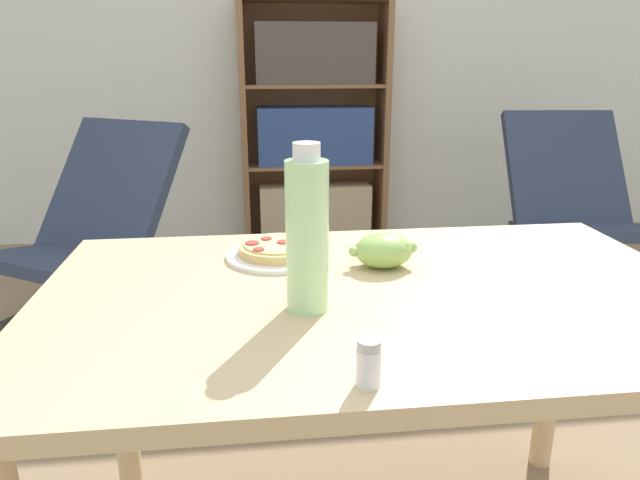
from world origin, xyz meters
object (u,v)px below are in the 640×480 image
(grape_bunch, at_px, (383,250))
(drink_bottle, at_px, (307,234))
(bookshelf, at_px, (314,133))
(lounge_chair_far, at_px, (572,238))
(lounge_chair_near, at_px, (91,269))
(pizza_on_plate, at_px, (277,251))
(salt_shaker, at_px, (369,363))

(grape_bunch, height_order, drink_bottle, drink_bottle)
(grape_bunch, distance_m, bookshelf, 2.41)
(drink_bottle, distance_m, lounge_chair_far, 2.27)
(drink_bottle, xyz_separation_m, lounge_chair_near, (-0.79, 1.44, -0.57))
(pizza_on_plate, relative_size, lounge_chair_far, 0.26)
(pizza_on_plate, xyz_separation_m, bookshelf, (0.34, 2.32, -0.04))
(drink_bottle, height_order, lounge_chair_near, drink_bottle)
(drink_bottle, bearing_deg, lounge_chair_far, 47.54)
(pizza_on_plate, distance_m, salt_shaker, 0.54)
(grape_bunch, relative_size, lounge_chair_near, 0.15)
(drink_bottle, relative_size, bookshelf, 0.20)
(lounge_chair_far, bearing_deg, salt_shaker, -121.74)
(lounge_chair_far, bearing_deg, bookshelf, 145.78)
(grape_bunch, bearing_deg, pizza_on_plate, 158.37)
(drink_bottle, bearing_deg, lounge_chair_near, 118.68)
(pizza_on_plate, distance_m, drink_bottle, 0.31)
(pizza_on_plate, distance_m, grape_bunch, 0.24)
(drink_bottle, xyz_separation_m, bookshelf, (0.29, 2.60, -0.16))
(lounge_chair_far, distance_m, bookshelf, 1.60)
(pizza_on_plate, bearing_deg, lounge_chair_near, 122.74)
(lounge_chair_near, bearing_deg, pizza_on_plate, -25.69)
(pizza_on_plate, relative_size, bookshelf, 0.15)
(grape_bunch, relative_size, bookshelf, 0.10)
(drink_bottle, bearing_deg, bookshelf, 83.54)
(salt_shaker, bearing_deg, lounge_chair_far, 52.82)
(grape_bunch, xyz_separation_m, lounge_chair_far, (1.30, 1.43, -0.47))
(pizza_on_plate, relative_size, grape_bunch, 1.55)
(grape_bunch, bearing_deg, salt_shaker, -105.20)
(lounge_chair_near, xyz_separation_m, lounge_chair_far, (2.27, 0.18, 0.00))
(grape_bunch, xyz_separation_m, drink_bottle, (-0.18, -0.19, 0.10))
(salt_shaker, xyz_separation_m, lounge_chair_near, (-0.85, 1.70, -0.47))
(drink_bottle, bearing_deg, salt_shaker, -77.32)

